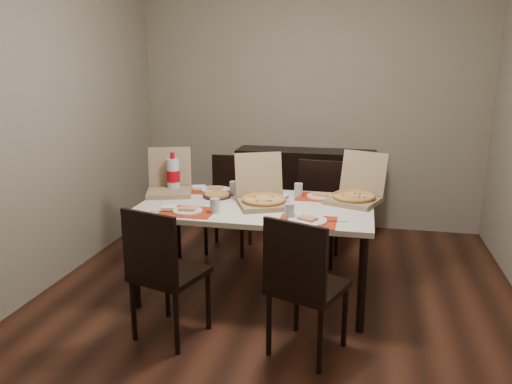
# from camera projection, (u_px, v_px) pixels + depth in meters

# --- Properties ---
(ground) EXTENTS (3.80, 4.00, 0.02)m
(ground) POSITION_uv_depth(u_px,v_px,m) (276.00, 300.00, 3.97)
(ground) COLOR #442215
(ground) RESTS_ON ground
(room_walls) EXTENTS (3.84, 4.02, 2.62)m
(room_walls) POSITION_uv_depth(u_px,v_px,m) (288.00, 74.00, 3.94)
(room_walls) COLOR gray
(room_walls) RESTS_ON ground
(sideboard) EXTENTS (1.50, 0.40, 0.90)m
(sideboard) POSITION_uv_depth(u_px,v_px,m) (305.00, 190.00, 5.53)
(sideboard) COLOR black
(sideboard) RESTS_ON ground
(dining_table) EXTENTS (1.80, 1.00, 0.75)m
(dining_table) POSITION_uv_depth(u_px,v_px,m) (256.00, 213.00, 3.91)
(dining_table) COLOR beige
(dining_table) RESTS_ON ground
(chair_near_left) EXTENTS (0.52, 0.52, 0.93)m
(chair_near_left) POSITION_uv_depth(u_px,v_px,m) (163.00, 269.00, 3.27)
(chair_near_left) COLOR black
(chair_near_left) RESTS_ON ground
(chair_near_right) EXTENTS (0.54, 0.54, 0.93)m
(chair_near_right) POSITION_uv_depth(u_px,v_px,m) (303.00, 282.00, 3.08)
(chair_near_right) COLOR black
(chair_near_right) RESTS_ON ground
(chair_far_left) EXTENTS (0.42, 0.42, 0.93)m
(chair_far_left) POSITION_uv_depth(u_px,v_px,m) (230.00, 199.00, 4.95)
(chair_far_left) COLOR black
(chair_far_left) RESTS_ON ground
(chair_far_right) EXTENTS (0.45, 0.45, 0.93)m
(chair_far_right) POSITION_uv_depth(u_px,v_px,m) (317.00, 207.00, 4.69)
(chair_far_right) COLOR black
(chair_far_right) RESTS_ON ground
(setting_near_left) EXTENTS (0.51, 0.30, 0.11)m
(setting_near_left) POSITION_uv_depth(u_px,v_px,m) (193.00, 209.00, 3.70)
(setting_near_left) COLOR #B3250B
(setting_near_left) RESTS_ON dining_table
(setting_near_right) EXTENTS (0.48, 0.30, 0.11)m
(setting_near_right) POSITION_uv_depth(u_px,v_px,m) (303.00, 218.00, 3.49)
(setting_near_right) COLOR #B3250B
(setting_near_right) RESTS_ON dining_table
(setting_far_left) EXTENTS (0.51, 0.30, 0.11)m
(setting_far_left) POSITION_uv_depth(u_px,v_px,m) (218.00, 189.00, 4.28)
(setting_far_left) COLOR #B3250B
(setting_far_left) RESTS_ON dining_table
(setting_far_right) EXTENTS (0.43, 0.30, 0.11)m
(setting_far_right) POSITION_uv_depth(u_px,v_px,m) (314.00, 194.00, 4.11)
(setting_far_right) COLOR #B3250B
(setting_far_right) RESTS_ON dining_table
(napkin_loose) EXTENTS (0.16, 0.15, 0.02)m
(napkin_loose) POSITION_uv_depth(u_px,v_px,m) (270.00, 208.00, 3.77)
(napkin_loose) COLOR white
(napkin_loose) RESTS_ON dining_table
(pizza_box_center) EXTENTS (0.52, 0.54, 0.38)m
(pizza_box_center) POSITION_uv_depth(u_px,v_px,m) (263.00, 198.00, 3.87)
(pizza_box_center) COLOR #8B7050
(pizza_box_center) RESTS_ON dining_table
(pizza_box_right) EXTENTS (0.50, 0.53, 0.38)m
(pizza_box_right) POSITION_uv_depth(u_px,v_px,m) (355.00, 195.00, 3.96)
(pizza_box_right) COLOR #8B7050
(pizza_box_right) RESTS_ON dining_table
(pizza_box_left) EXTENTS (0.47, 0.50, 0.37)m
(pizza_box_left) POSITION_uv_depth(u_px,v_px,m) (170.00, 186.00, 4.23)
(pizza_box_left) COLOR #8B7050
(pizza_box_left) RESTS_ON dining_table
(faina_plate) EXTENTS (0.24, 0.24, 0.03)m
(faina_plate) POSITION_uv_depth(u_px,v_px,m) (217.00, 195.00, 4.11)
(faina_plate) COLOR black
(faina_plate) RESTS_ON dining_table
(dip_bowl) EXTENTS (0.13, 0.13, 0.03)m
(dip_bowl) POSITION_uv_depth(u_px,v_px,m) (281.00, 196.00, 4.09)
(dip_bowl) COLOR white
(dip_bowl) RESTS_ON dining_table
(soda_bottle) EXTENTS (0.11, 0.11, 0.34)m
(soda_bottle) POSITION_uv_depth(u_px,v_px,m) (173.00, 175.00, 4.26)
(soda_bottle) COLOR silver
(soda_bottle) RESTS_ON dining_table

